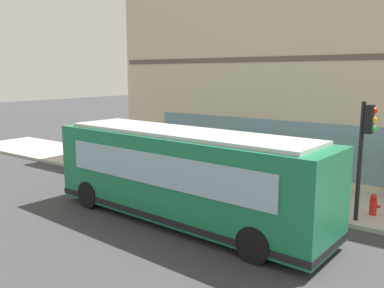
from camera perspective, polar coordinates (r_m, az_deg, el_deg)
The scene contains 9 objects.
ground at distance 13.99m, azimuth -1.47°, elevation -10.61°, with size 120.00×120.00×0.00m, color #38383A.
sidewalk_curb at distance 17.75m, azimuth 7.92°, elevation -5.98°, with size 4.24×40.00×0.15m, color #B2ADA3.
building_corner at distance 21.82m, azimuth 14.85°, elevation 9.88°, with size 6.23×18.48×10.07m.
city_bus_nearside at distance 13.45m, azimuth -1.22°, elevation -4.51°, with size 3.09×10.16×3.07m.
traffic_light_near_corner at distance 13.93m, azimuth 23.17°, elevation 0.67°, with size 0.32×0.49×3.89m.
fire_hydrant at distance 15.21m, azimuth 24.11°, elevation -7.77°, with size 0.35×0.35×0.74m.
pedestrian_walking_along_curb at distance 17.52m, azimuth 3.61°, elevation -2.76°, with size 0.32×0.32×1.61m.
pedestrian_near_hydrant at distance 17.72m, azimuth 6.63°, elevation -2.22°, with size 0.32×0.32×1.82m.
newspaper_vending_box at distance 18.33m, azimuth 1.32°, elevation -3.68°, with size 0.44×0.43×0.90m.
Camera 1 is at (-10.37, -8.03, 4.89)m, focal length 38.00 mm.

